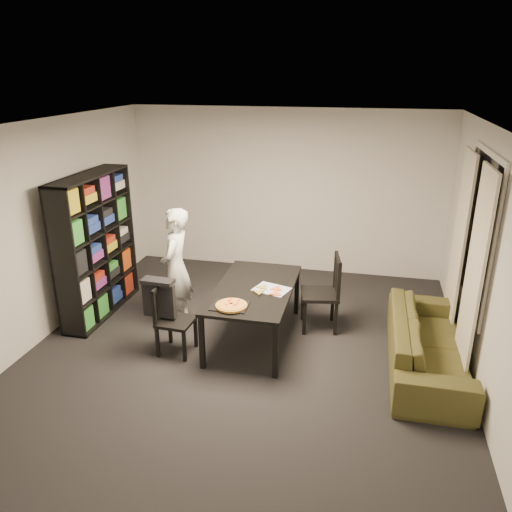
% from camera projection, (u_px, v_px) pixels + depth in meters
% --- Properties ---
extents(room, '(5.01, 5.51, 2.61)m').
position_uv_depth(room, '(243.00, 248.00, 5.44)').
color(room, black).
rests_on(room, ground).
extents(window_pane, '(0.02, 1.40, 1.60)m').
position_uv_depth(window_pane, '(479.00, 230.00, 5.40)').
color(window_pane, black).
rests_on(window_pane, room).
extents(window_frame, '(0.03, 1.52, 1.72)m').
position_uv_depth(window_frame, '(478.00, 230.00, 5.40)').
color(window_frame, white).
rests_on(window_frame, room).
extents(curtain_left, '(0.03, 0.70, 2.25)m').
position_uv_depth(curtain_left, '(474.00, 277.00, 5.07)').
color(curtain_left, beige).
rests_on(curtain_left, room).
extents(curtain_right, '(0.03, 0.70, 2.25)m').
position_uv_depth(curtain_right, '(459.00, 244.00, 6.02)').
color(curtain_right, beige).
rests_on(curtain_right, room).
extents(bookshelf, '(0.35, 1.50, 1.90)m').
position_uv_depth(bookshelf, '(96.00, 246.00, 6.56)').
color(bookshelf, black).
rests_on(bookshelf, room).
extents(dining_table, '(0.91, 1.64, 0.68)m').
position_uv_depth(dining_table, '(254.00, 292.00, 5.99)').
color(dining_table, black).
rests_on(dining_table, room).
extents(chair_left, '(0.41, 0.41, 0.84)m').
position_uv_depth(chair_left, '(169.00, 314.00, 5.76)').
color(chair_left, black).
rests_on(chair_left, room).
extents(chair_right, '(0.53, 0.53, 0.98)m').
position_uv_depth(chair_right, '(328.00, 288.00, 6.26)').
color(chair_right, black).
rests_on(chair_right, room).
extents(draped_jacket, '(0.39, 0.18, 0.46)m').
position_uv_depth(draped_jacket, '(159.00, 296.00, 5.71)').
color(draped_jacket, black).
rests_on(draped_jacket, chair_left).
extents(person, '(0.41, 0.59, 1.55)m').
position_uv_depth(person, '(176.00, 268.00, 6.30)').
color(person, silver).
rests_on(person, room).
extents(baking_tray, '(0.40, 0.32, 0.01)m').
position_uv_depth(baking_tray, '(230.00, 306.00, 5.50)').
color(baking_tray, black).
rests_on(baking_tray, dining_table).
extents(pepperoni_pizza, '(0.35, 0.35, 0.03)m').
position_uv_depth(pepperoni_pizza, '(231.00, 305.00, 5.46)').
color(pepperoni_pizza, '#A4772F').
rests_on(pepperoni_pizza, dining_table).
extents(kitchen_towel, '(0.47, 0.41, 0.01)m').
position_uv_depth(kitchen_towel, '(272.00, 289.00, 5.91)').
color(kitchen_towel, white).
rests_on(kitchen_towel, dining_table).
extents(pizza_slices, '(0.38, 0.33, 0.01)m').
position_uv_depth(pizza_slices, '(269.00, 290.00, 5.86)').
color(pizza_slices, '#D68343').
rests_on(pizza_slices, dining_table).
extents(sofa, '(0.80, 2.04, 0.60)m').
position_uv_depth(sofa, '(428.00, 343.00, 5.50)').
color(sofa, '#383816').
rests_on(sofa, room).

